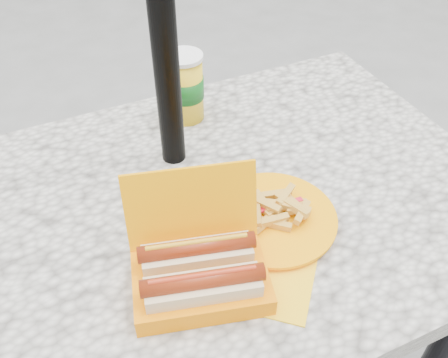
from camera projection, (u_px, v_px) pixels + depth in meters
name	position (u px, v px, depth m)	size (l,w,h in m)	color
picnic_table	(204.00, 241.00, 1.04)	(1.20, 0.80, 0.75)	beige
hotdog_box	(200.00, 271.00, 0.80)	(0.26, 0.23, 0.18)	#FF9B00
fries_plate	(271.00, 220.00, 0.92)	(0.32, 0.34, 0.05)	yellow
soda_cup	(185.00, 87.00, 1.13)	(0.09, 0.09, 0.16)	yellow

